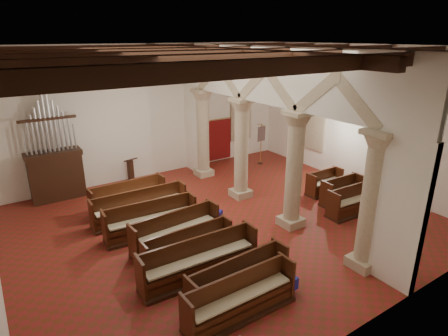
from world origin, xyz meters
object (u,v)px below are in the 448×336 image
processional_banner (261,150)px  pipe_organ (55,166)px  lectern (131,172)px  nave_pew_0 (241,303)px  aisle_pew_0 (353,205)px

processional_banner → pipe_organ: bearing=171.0°
lectern → processional_banner: size_ratio=0.56×
lectern → nave_pew_0: 9.69m
nave_pew_0 → lectern: bearing=84.5°
nave_pew_0 → pipe_organ: bearing=102.6°
aisle_pew_0 → processional_banner: bearing=85.7°
lectern → processional_banner: 6.65m
lectern → processional_banner: (6.54, -1.17, 0.27)m
pipe_organ → nave_pew_0: size_ratio=1.51×
processional_banner → nave_pew_0: size_ratio=0.73×
aisle_pew_0 → pipe_organ: bearing=141.8°
lectern → nave_pew_0: lectern is taller
lectern → aisle_pew_0: lectern is taller
processional_banner → nave_pew_0: 11.29m
pipe_organ → lectern: bearing=-0.2°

